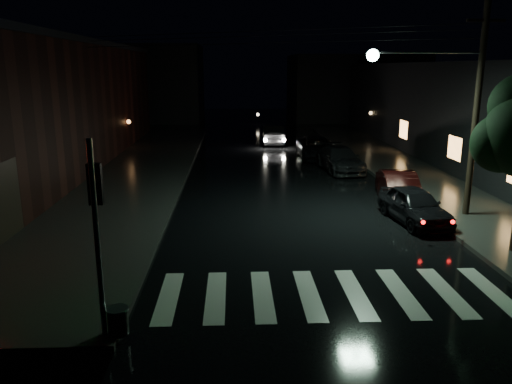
{
  "coord_description": "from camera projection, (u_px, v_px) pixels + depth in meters",
  "views": [
    {
      "loc": [
        0.5,
        -11.24,
        5.68
      ],
      "look_at": [
        1.24,
        5.05,
        1.6
      ],
      "focal_mm": 35.0,
      "sensor_mm": 36.0,
      "label": 1
    }
  ],
  "objects": [
    {
      "name": "parked_car_b",
      "position": [
        399.0,
        188.0,
        21.42
      ],
      "size": [
        1.83,
        4.15,
        1.33
      ],
      "primitive_type": "imported",
      "rotation": [
        0.0,
        0.0,
        -0.11
      ],
      "color": "black",
      "rests_on": "ground"
    },
    {
      "name": "building_far_left",
      "position": [
        137.0,
        83.0,
        54.45
      ],
      "size": [
        14.0,
        10.0,
        8.0
      ],
      "primitive_type": "cube",
      "color": "black",
      "rests_on": "ground"
    },
    {
      "name": "signal_pole_corner",
      "position": [
        108.0,
        272.0,
        10.37
      ],
      "size": [
        0.68,
        0.61,
        4.2
      ],
      "color": "slate",
      "rests_on": "ground"
    },
    {
      "name": "ground",
      "position": [
        215.0,
        305.0,
        12.25
      ],
      "size": [
        120.0,
        120.0,
        0.0
      ],
      "primitive_type": "plane",
      "color": "black",
      "rests_on": "ground"
    },
    {
      "name": "crosswalk",
      "position": [
        332.0,
        294.0,
        12.86
      ],
      "size": [
        9.0,
        3.0,
        0.01
      ],
      "primitive_type": "cube",
      "color": "beige",
      "rests_on": "ground"
    },
    {
      "name": "oncoming_car",
      "position": [
        273.0,
        135.0,
        37.89
      ],
      "size": [
        1.66,
        4.43,
        1.44
      ],
      "primitive_type": "imported",
      "rotation": [
        0.0,
        0.0,
        3.11
      ],
      "color": "black",
      "rests_on": "ground"
    },
    {
      "name": "building_far_right",
      "position": [
        354.0,
        87.0,
        55.62
      ],
      "size": [
        14.0,
        10.0,
        7.0
      ],
      "primitive_type": "cube",
      "color": "black",
      "rests_on": "ground"
    },
    {
      "name": "sidewalk_left",
      "position": [
        127.0,
        180.0,
        25.58
      ],
      "size": [
        6.0,
        44.0,
        0.15
      ],
      "primitive_type": "cube",
      "color": "#282826",
      "rests_on": "ground"
    },
    {
      "name": "building_right",
      "position": [
        510.0,
        114.0,
        29.71
      ],
      "size": [
        10.0,
        40.0,
        6.0
      ],
      "primitive_type": "cube",
      "color": "black",
      "rests_on": "ground"
    },
    {
      "name": "parked_car_a",
      "position": [
        414.0,
        205.0,
        18.68
      ],
      "size": [
        2.03,
        4.06,
        1.33
      ],
      "primitive_type": "imported",
      "rotation": [
        0.0,
        0.0,
        0.12
      ],
      "color": "black",
      "rests_on": "ground"
    },
    {
      "name": "utility_pole",
      "position": [
        460.0,
        98.0,
        18.3
      ],
      "size": [
        4.92,
        0.44,
        8.0
      ],
      "color": "black",
      "rests_on": "ground"
    },
    {
      "name": "parked_car_c",
      "position": [
        339.0,
        159.0,
        28.03
      ],
      "size": [
        2.38,
        4.85,
        1.36
      ],
      "primitive_type": "imported",
      "rotation": [
        0.0,
        0.0,
        0.11
      ],
      "color": "black",
      "rests_on": "ground"
    },
    {
      "name": "sidewalk_right",
      "position": [
        414.0,
        177.0,
        26.24
      ],
      "size": [
        4.0,
        44.0,
        0.15
      ],
      "primitive_type": "cube",
      "color": "#282826",
      "rests_on": "ground"
    },
    {
      "name": "parked_car_d",
      "position": [
        317.0,
        148.0,
        31.86
      ],
      "size": [
        2.41,
        4.98,
        1.37
      ],
      "primitive_type": "imported",
      "rotation": [
        0.0,
        0.0,
        -0.03
      ],
      "color": "black",
      "rests_on": "ground"
    }
  ]
}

